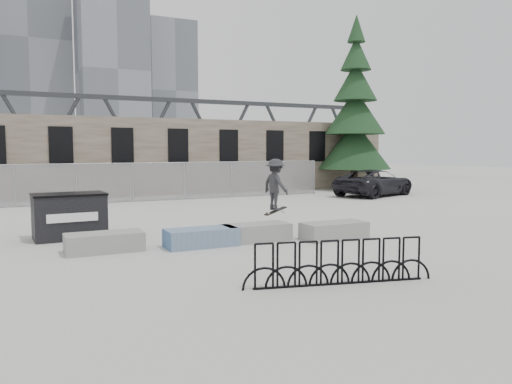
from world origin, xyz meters
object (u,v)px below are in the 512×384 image
(spruce_tree, at_px, (355,119))
(skateboarder, at_px, (276,185))
(suv, at_px, (375,183))
(planter_center_left, at_px, (201,237))
(planter_far_left, at_px, (104,241))
(dumpster, at_px, (69,216))
(planter_center_right, at_px, (256,232))
(bike_rack, at_px, (340,263))
(planter_offset, at_px, (334,230))

(spruce_tree, relative_size, skateboarder, 6.50)
(suv, bearing_deg, planter_center_left, 105.87)
(planter_far_left, height_order, planter_center_left, same)
(skateboarder, bearing_deg, dumpster, 57.50)
(dumpster, bearing_deg, planter_center_left, -45.54)
(planter_center_right, xyz_separation_m, dumpster, (-4.94, 2.86, 0.42))
(planter_center_left, xyz_separation_m, bike_rack, (1.18, -4.95, 0.16))
(planter_center_right, height_order, bike_rack, bike_rack)
(planter_center_left, relative_size, dumpster, 0.92)
(dumpster, bearing_deg, spruce_tree, 27.48)
(bike_rack, bearing_deg, planter_far_left, 124.74)
(bike_rack, distance_m, skateboarder, 6.02)
(planter_center_left, bearing_deg, suv, 34.92)
(planter_center_left, relative_size, skateboarder, 1.13)
(suv, bearing_deg, planter_offset, 116.96)
(planter_center_right, distance_m, dumpster, 5.72)
(spruce_tree, height_order, suv, spruce_tree)
(planter_far_left, xyz_separation_m, planter_offset, (6.59, -1.09, 0.00))
(dumpster, relative_size, suv, 0.39)
(planter_center_right, bearing_deg, suv, 38.27)
(planter_far_left, height_order, dumpster, dumpster)
(planter_far_left, bearing_deg, dumpster, 103.91)
(planter_center_left, bearing_deg, skateboarder, 14.98)
(planter_center_right, height_order, skateboarder, skateboarder)
(planter_center_left, xyz_separation_m, dumpster, (-3.18, 2.94, 0.42))
(planter_offset, xyz_separation_m, spruce_tree, (11.84, 14.71, 4.44))
(planter_center_right, relative_size, dumpster, 0.92)
(planter_far_left, bearing_deg, planter_offset, -9.39)
(bike_rack, bearing_deg, suv, 48.69)
(bike_rack, bearing_deg, dumpster, 118.89)
(planter_far_left, distance_m, planter_center_right, 4.33)
(planter_center_right, distance_m, skateboarder, 1.78)
(planter_far_left, distance_m, spruce_tree, 23.34)
(planter_center_left, bearing_deg, dumpster, 137.22)
(spruce_tree, height_order, skateboarder, spruce_tree)
(planter_offset, distance_m, spruce_tree, 19.40)
(planter_far_left, distance_m, suv, 19.38)
(dumpster, xyz_separation_m, bike_rack, (4.36, -7.90, -0.26))
(planter_offset, height_order, bike_rack, bike_rack)
(planter_far_left, bearing_deg, spruce_tree, 36.45)
(spruce_tree, distance_m, skateboarder, 18.95)
(planter_offset, bearing_deg, planter_center_right, 161.98)
(dumpster, bearing_deg, planter_offset, -29.28)
(planter_center_right, relative_size, bike_rack, 0.51)
(skateboarder, bearing_deg, planter_center_right, 110.99)
(planter_far_left, xyz_separation_m, suv, (16.86, 9.55, 0.49))
(planter_offset, bearing_deg, planter_center_left, 170.77)
(planter_center_left, height_order, dumpster, dumpster)
(spruce_tree, xyz_separation_m, skateboarder, (-13.12, -13.31, -3.11))
(planter_far_left, bearing_deg, bike_rack, -55.26)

